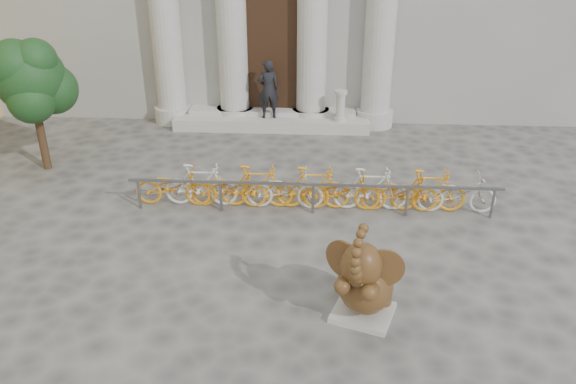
# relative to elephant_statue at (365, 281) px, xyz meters

# --- Properties ---
(ground) EXTENTS (80.00, 80.00, 0.00)m
(ground) POSITION_rel_elephant_statue_xyz_m (-2.27, -0.23, -0.68)
(ground) COLOR #474442
(ground) RESTS_ON ground
(entrance_steps) EXTENTS (6.00, 1.20, 0.36)m
(entrance_steps) POSITION_rel_elephant_statue_xyz_m (-2.27, 9.17, -0.50)
(entrance_steps) COLOR #A8A59E
(entrance_steps) RESTS_ON ground
(elephant_statue) EXTENTS (1.26, 1.49, 1.88)m
(elephant_statue) POSITION_rel_elephant_statue_xyz_m (0.00, 0.00, 0.00)
(elephant_statue) COLOR #A8A59E
(elephant_statue) RESTS_ON ground
(bike_rack) EXTENTS (8.16, 0.53, 1.00)m
(bike_rack) POSITION_rel_elephant_statue_xyz_m (-0.88, 3.80, -0.18)
(bike_rack) COLOR slate
(bike_rack) RESTS_ON ground
(tree) EXTENTS (1.94, 1.77, 3.37)m
(tree) POSITION_rel_elephant_statue_xyz_m (-7.83, 5.62, 1.67)
(tree) COLOR #332114
(tree) RESTS_ON ground
(pedestrian) EXTENTS (0.73, 0.56, 1.78)m
(pedestrian) POSITION_rel_elephant_statue_xyz_m (-2.35, 9.04, 0.56)
(pedestrian) COLOR black
(pedestrian) RESTS_ON entrance_steps
(balustrade_post) EXTENTS (0.38, 0.38, 0.94)m
(balustrade_post) POSITION_rel_elephant_statue_xyz_m (-0.17, 8.87, 0.11)
(balustrade_post) COLOR #A8A59E
(balustrade_post) RESTS_ON entrance_steps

